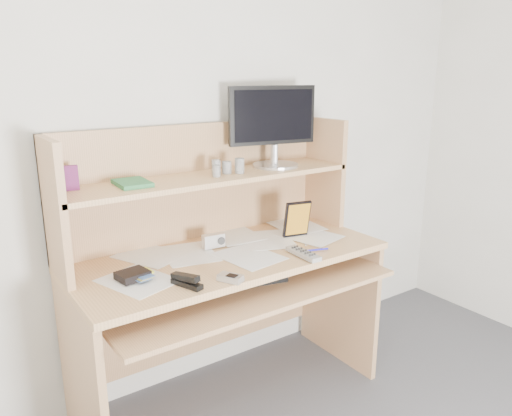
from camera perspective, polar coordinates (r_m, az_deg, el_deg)
back_wall at (r=2.39m, az=-7.30°, el=8.39°), size 3.60×0.04×2.50m
desk at (r=2.32m, az=-4.07°, el=-5.94°), size 1.40×0.70×1.30m
paper_clutter at (r=2.23m, az=-3.03°, el=-5.16°), size 1.32×0.54×0.01m
keyboard at (r=2.18m, az=-3.09°, el=-8.07°), size 0.51×0.29×0.03m
tv_remote at (r=2.20m, az=5.43°, el=-5.21°), size 0.06×0.19×0.02m
flip_phone at (r=1.94m, az=-2.95°, el=-7.87°), size 0.09×0.11×0.03m
stapler at (r=1.91m, az=-7.93°, el=-8.16°), size 0.08×0.14×0.04m
wallet at (r=2.01m, az=-13.92°, el=-7.44°), size 0.13×0.11×0.03m
sticky_note_pad at (r=2.07m, az=-12.87°, el=-7.16°), size 0.08×0.08×0.01m
digital_camera at (r=2.29m, az=-4.90°, el=-3.74°), size 0.10×0.05×0.06m
game_case at (r=2.41m, az=4.70°, el=-1.26°), size 0.13×0.04×0.18m
blue_pen at (r=2.25m, az=6.45°, el=-4.81°), size 0.15×0.06×0.01m
card_box at (r=2.09m, az=-20.60°, el=3.21°), size 0.07×0.03×0.10m
shelf_book at (r=2.12m, az=-13.96°, el=2.78°), size 0.13×0.18×0.02m
chip_stack_a at (r=2.22m, az=-4.55°, el=4.23°), size 0.05×0.05×0.05m
chip_stack_b at (r=2.29m, az=-1.89°, el=4.84°), size 0.06×0.06×0.07m
chip_stack_c at (r=2.29m, az=-3.39°, el=4.64°), size 0.05×0.05×0.06m
chip_stack_d at (r=2.26m, az=-4.58°, el=4.64°), size 0.05×0.05×0.07m
monitor at (r=2.45m, az=1.96°, el=9.59°), size 0.45×0.22×0.39m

